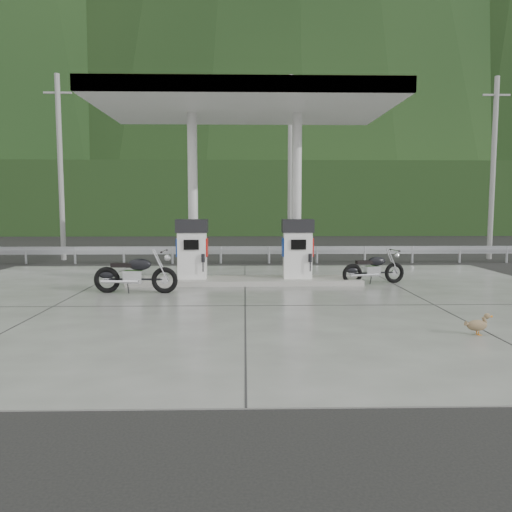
{
  "coord_description": "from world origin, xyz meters",
  "views": [
    {
      "loc": [
        -0.01,
        -12.58,
        2.35
      ],
      "look_at": [
        0.3,
        1.0,
        1.0
      ],
      "focal_mm": 35.0,
      "sensor_mm": 36.0,
      "label": 1
    }
  ],
  "objects_px": {
    "gas_pump_right": "(298,249)",
    "duck": "(477,326)",
    "gas_pump_left": "(192,249)",
    "motorcycle_right": "(374,269)",
    "motorcycle_left": "(136,274)"
  },
  "relations": [
    {
      "from": "motorcycle_left",
      "to": "duck",
      "type": "distance_m",
      "value": 8.54
    },
    {
      "from": "gas_pump_left",
      "to": "motorcycle_left",
      "type": "bearing_deg",
      "value": -129.27
    },
    {
      "from": "gas_pump_left",
      "to": "duck",
      "type": "relative_size",
      "value": 3.83
    },
    {
      "from": "gas_pump_right",
      "to": "motorcycle_right",
      "type": "relative_size",
      "value": 0.96
    },
    {
      "from": "duck",
      "to": "motorcycle_right",
      "type": "bearing_deg",
      "value": 87.32
    },
    {
      "from": "gas_pump_right",
      "to": "duck",
      "type": "relative_size",
      "value": 3.83
    },
    {
      "from": "duck",
      "to": "gas_pump_left",
      "type": "bearing_deg",
      "value": 127.18
    },
    {
      "from": "gas_pump_left",
      "to": "gas_pump_right",
      "type": "height_order",
      "value": "same"
    },
    {
      "from": "gas_pump_left",
      "to": "motorcycle_left",
      "type": "relative_size",
      "value": 0.84
    },
    {
      "from": "gas_pump_right",
      "to": "motorcycle_right",
      "type": "xyz_separation_m",
      "value": [
        2.3,
        -0.18,
        -0.6
      ]
    },
    {
      "from": "motorcycle_right",
      "to": "duck",
      "type": "bearing_deg",
      "value": -98.95
    },
    {
      "from": "motorcycle_right",
      "to": "duck",
      "type": "distance_m",
      "value": 6.11
    },
    {
      "from": "motorcycle_left",
      "to": "duck",
      "type": "relative_size",
      "value": 4.55
    },
    {
      "from": "gas_pump_left",
      "to": "gas_pump_right",
      "type": "distance_m",
      "value": 3.2
    },
    {
      "from": "gas_pump_right",
      "to": "duck",
      "type": "distance_m",
      "value": 6.86
    }
  ]
}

